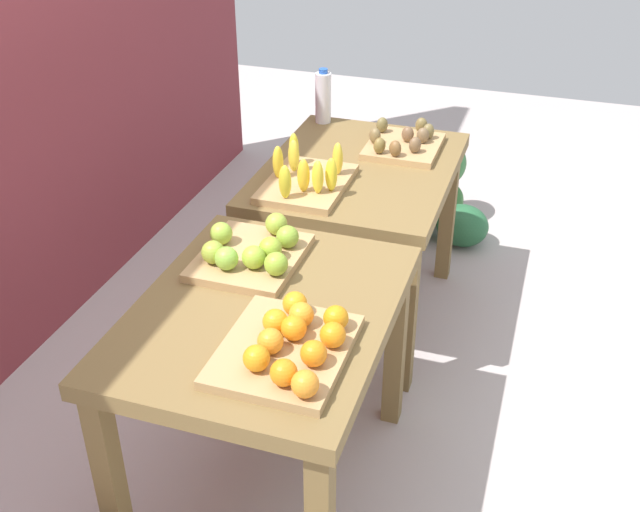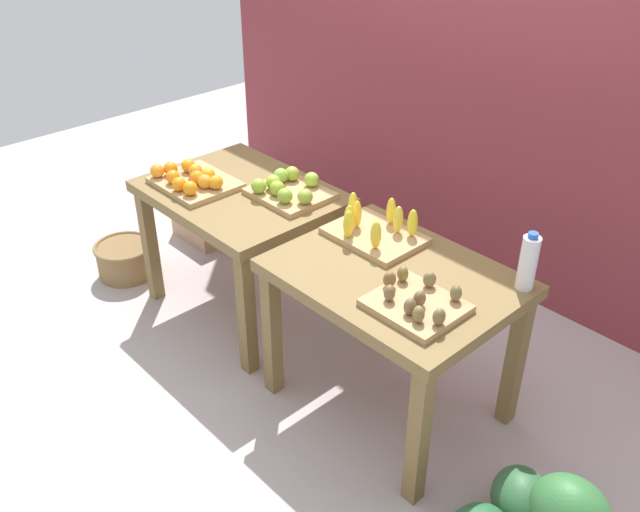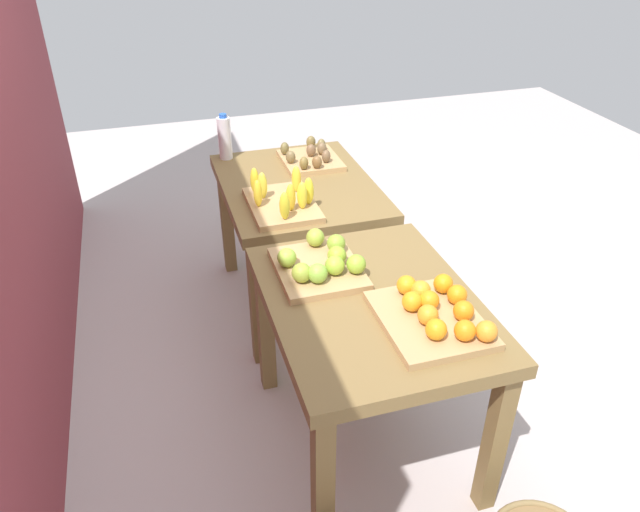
% 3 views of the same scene
% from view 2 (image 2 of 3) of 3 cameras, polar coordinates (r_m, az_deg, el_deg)
% --- Properties ---
extents(ground_plane, '(8.00, 8.00, 0.00)m').
position_cam_2_polar(ground_plane, '(3.81, -0.78, -7.74)').
color(ground_plane, '#B7ABA9').
extents(back_wall, '(4.40, 0.12, 3.00)m').
position_cam_2_polar(back_wall, '(4.08, 13.96, 17.77)').
color(back_wall, maroon).
rests_on(back_wall, ground_plane).
extents(display_table_left, '(1.04, 0.80, 0.77)m').
position_cam_2_polar(display_table_left, '(3.82, -6.52, 3.94)').
color(display_table_left, brown).
rests_on(display_table_left, ground_plane).
extents(display_table_right, '(1.04, 0.80, 0.77)m').
position_cam_2_polar(display_table_right, '(3.11, 6.11, -3.12)').
color(display_table_right, brown).
rests_on(display_table_right, ground_plane).
extents(orange_bin, '(0.45, 0.36, 0.11)m').
position_cam_2_polar(orange_bin, '(3.82, -10.51, 6.22)').
color(orange_bin, tan).
rests_on(orange_bin, display_table_left).
extents(apple_bin, '(0.41, 0.36, 0.11)m').
position_cam_2_polar(apple_bin, '(3.65, -2.68, 5.55)').
color(apple_bin, tan).
rests_on(apple_bin, display_table_left).
extents(banana_crate, '(0.44, 0.32, 0.17)m').
position_cam_2_polar(banana_crate, '(3.27, 4.49, 2.19)').
color(banana_crate, tan).
rests_on(banana_crate, display_table_right).
extents(kiwi_bin, '(0.36, 0.32, 0.10)m').
position_cam_2_polar(kiwi_bin, '(2.81, 7.95, -3.78)').
color(kiwi_bin, tan).
rests_on(kiwi_bin, display_table_right).
extents(water_bottle, '(0.08, 0.08, 0.27)m').
position_cam_2_polar(water_bottle, '(2.99, 16.82, -0.51)').
color(water_bottle, silver).
rests_on(water_bottle, display_table_right).
extents(wicker_basket, '(0.37, 0.37, 0.22)m').
position_cam_2_polar(wicker_basket, '(4.54, -15.81, -0.20)').
color(wicker_basket, olive).
rests_on(wicker_basket, ground_plane).
extents(cardboard_produce_box, '(0.40, 0.30, 0.22)m').
position_cam_2_polar(cardboard_produce_box, '(4.85, -9.45, 2.75)').
color(cardboard_produce_box, tan).
rests_on(cardboard_produce_box, ground_plane).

